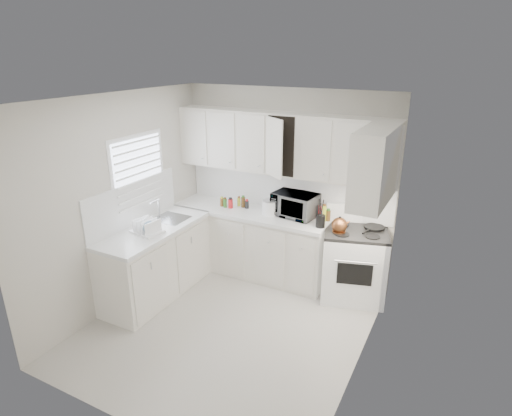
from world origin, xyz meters
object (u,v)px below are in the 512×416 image
Objects in this scene: dish_rack at (147,225)px; utensil_crock at (321,213)px; rice_cooker at (271,206)px; tea_kettle at (340,224)px; microwave at (295,202)px; stove at (355,255)px.

utensil_crock is at bearing 40.82° from dish_rack.
dish_rack is (-1.06, -1.26, -0.01)m from rice_cooker.
microwave is (-0.69, 0.25, 0.09)m from tea_kettle.
microwave reaches higher than dish_rack.
dish_rack is (-1.38, -1.35, -0.09)m from microwave.
utensil_crock is at bearing -4.71° from rice_cooker.
rice_cooker is 0.59× the size of utensil_crock.
microwave is 1.57× the size of dish_rack.
tea_kettle is 2.35m from dish_rack.
stove is at bearing 16.48° from utensil_crock.
tea_kettle is at bearing -4.09° from rice_cooker.
utensil_crock is (0.43, -0.21, -0.00)m from microwave.
rice_cooker is at bearing 150.12° from tea_kettle.
microwave is at bearing 139.48° from tea_kettle.
dish_rack is (-1.82, -1.14, -0.09)m from utensil_crock.
rice_cooker is 0.62× the size of dish_rack.
rice_cooker is 0.77m from utensil_crock.
stove is 1.03m from microwave.
utensil_crock is (-0.43, -0.13, 0.54)m from stove.
rice_cooker is (-1.19, -0.00, 0.46)m from stove.
stove is at bearing 38.13° from dish_rack.
microwave reaches higher than stove.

